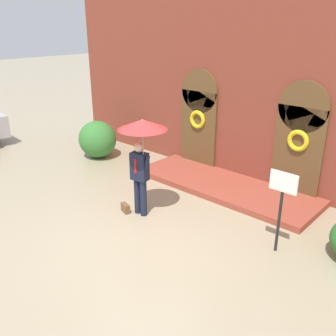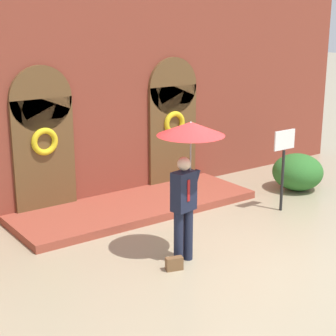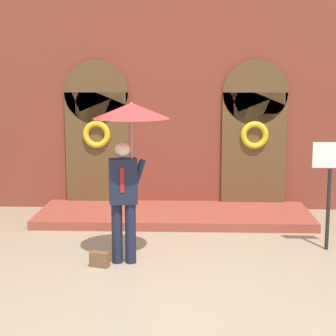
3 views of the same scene
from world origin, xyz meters
name	(u,v)px [view 1 (image 1 of 3)]	position (x,y,z in m)	size (l,w,h in m)	color
ground_plane	(146,231)	(0.00, 0.00, 0.00)	(80.00, 80.00, 0.00)	tan
building_facade	(252,87)	(0.00, 4.15, 2.68)	(14.00, 2.30, 5.60)	brown
person_with_umbrella	(142,139)	(-0.57, 0.50, 1.91)	(1.10, 1.10, 2.36)	#191E33
handbag	(125,208)	(-1.01, 0.30, 0.11)	(0.28, 0.12, 0.22)	brown
sign_post	(282,199)	(2.48, 1.26, 1.16)	(0.56, 0.06, 1.72)	black
shrub_left	(98,139)	(-4.69, 2.36, 0.62)	(1.31, 1.23, 1.24)	#387A33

